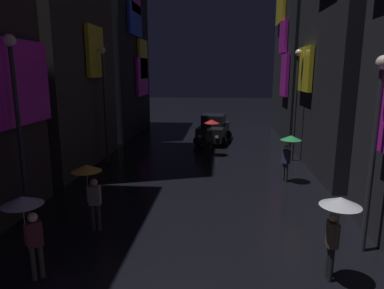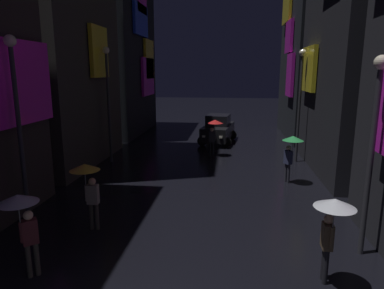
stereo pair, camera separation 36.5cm
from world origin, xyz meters
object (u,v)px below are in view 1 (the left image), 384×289
Objects in this scene: pedestrian_midstreet_centre_yellow at (89,179)px; pedestrian_foreground_left_green at (289,145)px; pedestrian_near_crossing_red at (210,128)px; car_distant at (214,129)px; streetlamp_left_far at (104,93)px; pedestrian_foreground_right_clear at (27,215)px; streetlamp_left_near at (17,112)px; pedestrian_midstreet_left_clear at (338,215)px; streetlamp_right_near at (375,133)px; streetlamp_right_far at (296,93)px.

pedestrian_midstreet_centre_yellow is 1.00× the size of pedestrian_foreground_left_green.
pedestrian_near_crossing_red is 4.03m from car_distant.
streetlamp_left_far is at bearing 105.25° from pedestrian_midstreet_centre_yellow.
pedestrian_foreground_left_green is at bearing -51.79° from pedestrian_near_crossing_red.
pedestrian_foreground_right_clear is at bearing -80.62° from streetlamp_left_far.
pedestrian_foreground_right_clear is 0.36× the size of streetlamp_left_near.
car_distant is at bearing 76.30° from pedestrian_midstreet_centre_yellow.
pedestrian_foreground_right_clear is at bearing -132.42° from pedestrian_foreground_left_green.
pedestrian_midstreet_left_clear reaches higher than car_distant.
pedestrian_midstreet_centre_yellow is at bearing 176.20° from streetlamp_right_near.
streetlamp_left_near is (-5.47, -9.66, 1.97)m from pedestrian_near_crossing_red.
pedestrian_near_crossing_red is 0.49× the size of car_distant.
car_distant is (3.38, 13.86, -0.74)m from pedestrian_midstreet_centre_yellow.
streetlamp_right_far is 1.14× the size of streetlamp_right_near.
pedestrian_foreground_right_clear and pedestrian_near_crossing_red have the same top height.
pedestrian_midstreet_left_clear is 0.49× the size of car_distant.
pedestrian_foreground_right_clear and pedestrian_midstreet_left_clear have the same top height.
streetlamp_right_near is at bearing -40.46° from streetlamp_left_far.
pedestrian_midstreet_left_clear is at bearing -129.69° from streetlamp_right_near.
pedestrian_midstreet_left_clear is at bearing -92.58° from pedestrian_foreground_left_green.
streetlamp_right_near reaches higher than pedestrian_midstreet_left_clear.
pedestrian_foreground_left_green is at bearing 37.97° from pedestrian_midstreet_centre_yellow.
pedestrian_foreground_left_green is at bearing -16.35° from streetlamp_left_far.
pedestrian_near_crossing_red is 1.00× the size of pedestrian_midstreet_left_clear.
pedestrian_foreground_right_clear and pedestrian_foreground_left_green have the same top height.
streetlamp_left_far is (-9.05, 2.65, 2.07)m from pedestrian_foreground_left_green.
streetlamp_left_far is (-2.18, 8.01, 2.07)m from pedestrian_midstreet_centre_yellow.
pedestrian_near_crossing_red is 11.28m from streetlamp_left_near.
streetlamp_left_far reaches higher than streetlamp_right_far.
streetlamp_right_near is at bearing -3.80° from pedestrian_midstreet_centre_yellow.
streetlamp_right_far reaches higher than car_distant.
pedestrian_foreground_right_clear is 6.98m from pedestrian_midstreet_left_clear.
car_distant is (-3.15, 15.93, -0.74)m from pedestrian_midstreet_left_clear.
pedestrian_midstreet_centre_yellow is (0.43, 2.62, 0.00)m from pedestrian_foreground_right_clear.
pedestrian_midstreet_centre_yellow is at bearing -74.75° from streetlamp_left_far.
streetlamp_right_far is at bearing -46.54° from car_distant.
pedestrian_foreground_left_green is 0.35× the size of streetlamp_left_far.
streetlamp_left_far is at bearing 139.54° from streetlamp_right_near.
car_distant is 14.96m from streetlamp_left_near.
pedestrian_foreground_left_green reaches higher than car_distant.
streetlamp_right_far is (4.53, -0.72, 2.01)m from pedestrian_near_crossing_red.
streetlamp_left_far is 1.03× the size of streetlamp_left_near.
pedestrian_foreground_right_clear is 0.49× the size of car_distant.
pedestrian_foreground_right_clear is 14.53m from streetlamp_right_far.
streetlamp_right_far reaches higher than pedestrian_midstreet_left_clear.
streetlamp_left_far is at bearing 163.65° from pedestrian_foreground_left_green.
pedestrian_foreground_left_green is (3.57, -4.54, 0.00)m from pedestrian_near_crossing_red.
streetlamp_left_far reaches higher than pedestrian_foreground_left_green.
pedestrian_midstreet_centre_yellow is 0.49× the size of car_distant.
pedestrian_midstreet_centre_yellow is 0.36× the size of streetlamp_left_near.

